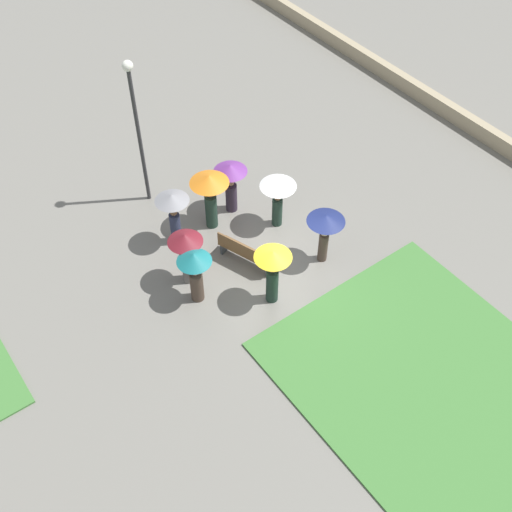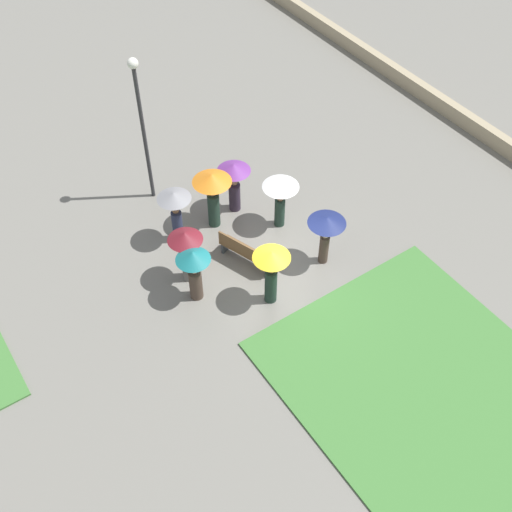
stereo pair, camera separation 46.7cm
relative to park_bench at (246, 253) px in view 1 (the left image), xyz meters
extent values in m
plane|color=slate|center=(-0.84, -0.60, -0.47)|extent=(90.00, 90.00, 0.00)
cube|color=#427A38|center=(-6.15, -1.42, -0.44)|extent=(7.63, 6.44, 0.06)
cube|color=tan|center=(-0.84, -10.48, -0.18)|extent=(45.00, 0.35, 0.58)
cube|color=brown|center=(0.02, -0.07, -0.05)|extent=(1.87, 1.02, 0.05)
cube|color=brown|center=(-0.04, 0.10, 0.20)|extent=(1.75, 0.67, 0.45)
cube|color=#383D42|center=(-0.75, -0.35, -0.27)|extent=(0.20, 0.38, 0.40)
cube|color=#383D42|center=(0.80, 0.21, -0.27)|extent=(0.20, 0.38, 0.40)
cylinder|color=#2D2D30|center=(4.24, 0.89, 1.89)|extent=(0.12, 0.12, 4.73)
sphere|color=white|center=(4.24, 0.89, 4.41)|extent=(0.32, 0.32, 0.32)
cylinder|color=#282D47|center=(2.01, 1.17, 0.09)|extent=(0.36, 0.36, 1.12)
sphere|color=brown|center=(2.01, 1.17, 0.76)|extent=(0.22, 0.22, 0.22)
cylinder|color=#4C4C4F|center=(2.01, 1.17, 1.04)|extent=(0.02, 0.02, 0.35)
cone|color=gray|center=(2.01, 1.17, 1.32)|extent=(1.02, 1.02, 0.21)
cylinder|color=#1E3328|center=(0.81, -1.79, 0.03)|extent=(0.39, 0.39, 1.01)
sphere|color=brown|center=(0.81, -1.79, 0.64)|extent=(0.22, 0.22, 0.22)
cylinder|color=#4C4C4F|center=(0.81, -1.79, 0.92)|extent=(0.02, 0.02, 0.35)
cone|color=white|center=(0.81, -1.79, 1.23)|extent=(1.12, 1.12, 0.26)
cylinder|color=slate|center=(0.47, 1.69, 0.05)|extent=(0.37, 0.37, 1.05)
sphere|color=#997051|center=(0.47, 1.69, 0.68)|extent=(0.20, 0.20, 0.20)
cylinder|color=#4C4C4F|center=(0.47, 1.69, 0.95)|extent=(0.02, 0.02, 0.35)
cone|color=maroon|center=(0.47, 1.69, 1.26)|extent=(1.00, 1.00, 0.26)
cylinder|color=#47382D|center=(-1.19, -1.96, 0.03)|extent=(0.32, 0.32, 1.01)
sphere|color=beige|center=(-1.19, -1.96, 0.65)|extent=(0.22, 0.22, 0.22)
cylinder|color=#4C4C4F|center=(-1.19, -1.96, 0.94)|extent=(0.02, 0.02, 0.35)
cone|color=navy|center=(-1.19, -1.96, 1.22)|extent=(1.11, 1.11, 0.22)
cylinder|color=#1E3328|center=(-1.53, 0.19, 0.12)|extent=(0.47, 0.47, 1.18)
sphere|color=brown|center=(-1.53, 0.19, 0.83)|extent=(0.23, 0.23, 0.23)
cylinder|color=#4C4C4F|center=(-1.53, 0.19, 1.11)|extent=(0.02, 0.02, 0.35)
cone|color=gold|center=(-1.53, 0.19, 1.40)|extent=(1.04, 1.04, 0.21)
cylinder|color=#2D2333|center=(2.20, -1.01, 0.04)|extent=(0.42, 0.42, 1.02)
sphere|color=#997051|center=(2.20, -1.01, 0.65)|extent=(0.22, 0.22, 0.22)
cylinder|color=#4C4C4F|center=(2.20, -1.01, 0.94)|extent=(0.02, 0.02, 0.35)
cone|color=#703389|center=(2.20, -1.01, 1.23)|extent=(1.06, 1.06, 0.24)
cylinder|color=#47382D|center=(-0.26, 1.87, 0.04)|extent=(0.41, 0.41, 1.02)
sphere|color=beige|center=(-0.26, 1.87, 0.64)|extent=(0.19, 0.19, 0.19)
cylinder|color=#4C4C4F|center=(-0.26, 1.87, 0.91)|extent=(0.02, 0.02, 0.35)
cone|color=#197075|center=(-0.26, 1.87, 1.22)|extent=(0.97, 0.97, 0.28)
cylinder|color=#1E3328|center=(1.96, -0.09, 0.13)|extent=(0.41, 0.41, 1.20)
sphere|color=brown|center=(1.96, -0.09, 0.83)|extent=(0.20, 0.20, 0.20)
cylinder|color=#4C4C4F|center=(1.96, -0.09, 1.11)|extent=(0.02, 0.02, 0.35)
cone|color=orange|center=(1.96, -0.09, 1.42)|extent=(1.20, 1.20, 0.27)
camera|label=1|loc=(-10.51, 7.30, 13.85)|focal=45.00mm
camera|label=2|loc=(-10.78, 6.92, 13.85)|focal=45.00mm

